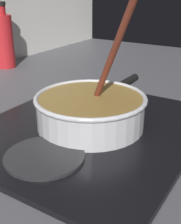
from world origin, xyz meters
name	(u,v)px	position (x,y,z in m)	size (l,w,h in m)	color
ground	(106,167)	(0.00, 0.00, -0.02)	(2.40, 1.60, 0.04)	#4C4C51
hob_plate	(90,128)	(0.09, 0.10, 0.01)	(0.56, 0.48, 0.01)	black
burner_ring	(90,124)	(0.09, 0.10, 0.02)	(0.17, 0.17, 0.01)	#592D0C
spare_burner	(45,156)	(-0.08, 0.10, 0.01)	(0.16, 0.16, 0.01)	#262628
cooking_pan	(91,110)	(0.09, 0.10, 0.05)	(0.38, 0.26, 0.30)	silver
oil_bottle	(4,40)	(0.41, 0.71, 0.11)	(0.07, 0.07, 0.26)	red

